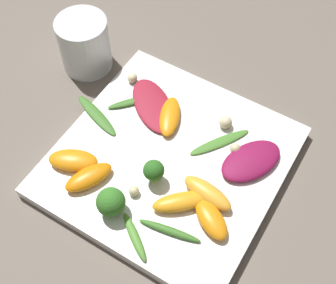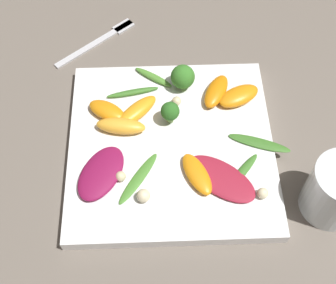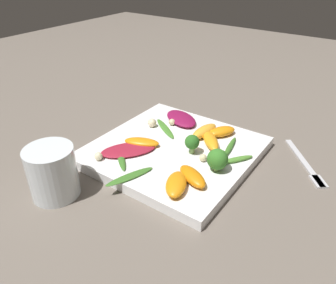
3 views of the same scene
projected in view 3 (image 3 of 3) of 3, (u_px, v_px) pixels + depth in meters
name	position (u px, v px, depth m)	size (l,w,h in m)	color
ground_plane	(174.00, 155.00, 0.67)	(2.40, 2.40, 0.00)	#6B6056
plate	(174.00, 151.00, 0.66)	(0.30, 0.30, 0.02)	white
drinking_glass	(52.00, 172.00, 0.54)	(0.08, 0.08, 0.09)	white
fork	(308.00, 166.00, 0.62)	(0.12, 0.14, 0.01)	silver
radicchio_leaf_0	(181.00, 118.00, 0.75)	(0.11, 0.09, 0.01)	maroon
radicchio_leaf_1	(128.00, 150.00, 0.64)	(0.11, 0.12, 0.01)	maroon
orange_segment_0	(211.00, 140.00, 0.66)	(0.07, 0.07, 0.02)	orange
orange_segment_1	(222.00, 132.00, 0.69)	(0.06, 0.07, 0.02)	orange
orange_segment_2	(192.00, 176.00, 0.56)	(0.07, 0.06, 0.02)	orange
orange_segment_3	(204.00, 131.00, 0.69)	(0.04, 0.08, 0.02)	#FCAD33
orange_segment_4	(176.00, 184.00, 0.54)	(0.06, 0.08, 0.02)	orange
orange_segment_5	(142.00, 142.00, 0.66)	(0.08, 0.05, 0.01)	orange
broccoli_floret_0	(193.00, 142.00, 0.62)	(0.03, 0.03, 0.04)	#84AD5B
broccoli_floret_1	(217.00, 159.00, 0.57)	(0.04, 0.04, 0.04)	#7A9E51
arugula_sprig_0	(236.00, 160.00, 0.61)	(0.05, 0.06, 0.01)	#518E33
arugula_sprig_1	(165.00, 128.00, 0.72)	(0.09, 0.06, 0.00)	#47842D
arugula_sprig_2	(230.00, 147.00, 0.65)	(0.03, 0.08, 0.01)	#3D7528
arugula_sprig_3	(121.00, 159.00, 0.61)	(0.06, 0.06, 0.01)	#3D7528
arugula_sprig_4	(130.00, 176.00, 0.57)	(0.05, 0.09, 0.00)	#3D7528
macadamia_nut_0	(172.00, 122.00, 0.73)	(0.01, 0.01, 0.01)	beige
macadamia_nut_1	(98.00, 156.00, 0.61)	(0.02, 0.02, 0.02)	beige
macadamia_nut_2	(152.00, 123.00, 0.72)	(0.02, 0.02, 0.02)	beige
macadamia_nut_3	(203.00, 158.00, 0.61)	(0.01, 0.01, 0.01)	beige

